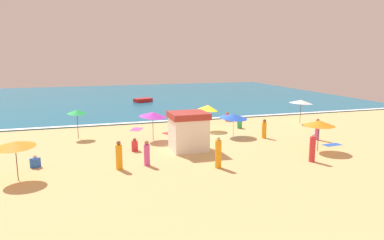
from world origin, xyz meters
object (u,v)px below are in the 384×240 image
Objects in this scene: beach_umbrella_1 at (234,116)px; small_boat_0 at (143,100)px; beach_umbrella_2 at (208,108)px; beachgoer_4 at (182,128)px; beach_umbrella_0 at (301,102)px; beachgoer_3 at (317,130)px; beachgoer_0 at (312,149)px; beach_umbrella_3 at (319,123)px; beachgoer_8 at (35,162)px; beachgoer_7 at (264,129)px; beachgoer_2 at (227,117)px; lifeguard_cabana at (188,131)px; beachgoer_1 at (119,156)px; beachgoer_6 at (135,145)px; beachgoer_10 at (239,124)px; beach_umbrella_6 at (15,144)px; beachgoer_5 at (147,154)px; beach_umbrella_5 at (153,114)px; beach_umbrella_4 at (77,112)px; beachgoer_9 at (218,153)px.

beach_umbrella_1 is 1.11× the size of small_boat_0.
beachgoer_4 is (-2.40, -0.03, -1.73)m from beach_umbrella_2.
beachgoer_3 is (-2.82, -6.50, -1.34)m from beach_umbrella_0.
beachgoer_0 is at bearing -76.91° from beach_umbrella_1.
beachgoer_8 is at bearing 174.07° from beach_umbrella_3.
beachgoer_7 is (2.18, -1.28, -0.98)m from beach_umbrella_1.
beachgoer_3 reaches higher than beachgoer_2.
lifeguard_cabana is 1.58× the size of beachgoer_1.
beachgoer_3 reaches higher than beachgoer_4.
beachgoer_10 is at bearing 25.54° from beachgoer_6.
beachgoer_10 is at bearing 22.43° from beachgoer_8.
beach_umbrella_6 is 8.26m from beachgoer_6.
beachgoer_7 is (10.73, 0.80, 0.34)m from beachgoer_6.
beachgoer_1 reaches higher than beachgoer_5.
beach_umbrella_0 reaches higher than small_boat_0.
beach_umbrella_5 is (-5.45, -2.19, 0.02)m from beach_umbrella_2.
beach_umbrella_6 is at bearing -158.62° from beach_umbrella_0.
beach_umbrella_0 is 1.39× the size of beachgoer_3.
beachgoer_0 is 10.49m from beachgoer_5.
beach_umbrella_2 is 17.05m from beach_umbrella_6.
beach_umbrella_6 is 1.05× the size of small_boat_0.
beach_umbrella_6 is (-14.38, -9.16, -0.04)m from beach_umbrella_2.
beachgoer_6 is 10.76m from beachgoer_7.
beach_umbrella_1 reaches higher than beachgoer_6.
beach_umbrella_2 is 9.11m from beachgoer_6.
beachgoer_4 is at bearing 129.82° from beach_umbrella_3.
lifeguard_cabana is 4.29m from beach_umbrella_5.
beach_umbrella_4 is at bearing 150.51° from beach_umbrella_3.
beach_umbrella_0 reaches higher than beachgoer_7.
beach_umbrella_5 is 8.65m from beachgoer_9.
beachgoer_3 is 4.16m from beachgoer_7.
beachgoer_8 is at bearing 166.38° from beachgoer_0.
beachgoer_3 is at bearing -28.12° from beach_umbrella_1.
beach_umbrella_0 is 0.90× the size of beach_umbrella_3.
beach_umbrella_2 is (-1.17, 3.01, 0.34)m from beach_umbrella_1.
beachgoer_6 is at bearing -101.22° from small_boat_0.
beach_umbrella_6 reaches higher than beach_umbrella_3.
beachgoer_0 is (3.05, -11.08, -1.20)m from beach_umbrella_2.
beachgoer_6 is at bearing 150.12° from beachgoer_0.
beach_umbrella_6 is 1.50× the size of beachgoer_9.
beachgoer_0 is 12.33m from beachgoer_4.
beach_umbrella_6 is 1.82× the size of beachgoer_7.
beachgoer_8 is (-11.31, -6.99, -0.00)m from beachgoer_4.
beachgoer_7 is 25.21m from small_boat_0.
beach_umbrella_6 is 3.74× the size of beachgoer_4.
beach_umbrella_6 is 17.57m from beachgoer_0.
beach_umbrella_1 is at bearing 149.57° from beachgoer_7.
beach_umbrella_2 reaches higher than beach_umbrella_1.
beachgoer_10 is (-1.95, 8.88, -1.61)m from beach_umbrella_3.
beachgoer_1 reaches higher than small_boat_0.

